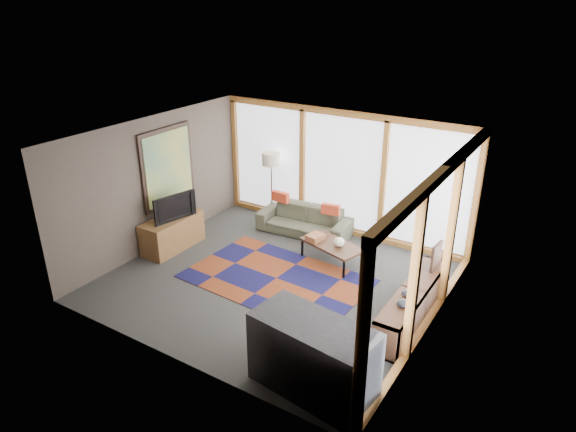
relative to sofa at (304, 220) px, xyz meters
The scene contains 17 objects.
ground 2.05m from the sofa, 73.69° to the right, with size 5.50×5.50×0.00m, color #2D2D2B.
room_envelope 2.15m from the sofa, 52.52° to the right, with size 5.52×5.02×2.62m.
rug 1.99m from the sofa, 74.03° to the right, with size 3.10×2.00×0.01m, color maroon.
sofa is the anchor object (origin of this frame).
pillow_left 0.73m from the sofa, behind, with size 0.39×0.12×0.21m, color #B1361C.
pillow_right 0.72m from the sofa, ahead, with size 0.37×0.11×0.21m, color #B1361C.
floor_lamp 1.09m from the sofa, 168.03° to the left, with size 0.39×0.39×1.56m, color #322218, non-canonical shape.
coffee_table 1.38m from the sofa, 37.23° to the right, with size 1.18×0.59×0.39m, color #321B14, non-canonical shape.
book_stack 1.14m from the sofa, 49.01° to the right, with size 0.25×0.32×0.11m, color brown.
vase 1.52m from the sofa, 34.66° to the right, with size 0.20×0.20×0.17m, color beige.
bookshelf 3.51m from the sofa, 31.23° to the right, with size 0.41×2.25×0.56m, color #321B14, non-canonical shape.
bowl_a 3.85m from the sofa, 37.90° to the right, with size 0.19×0.19×0.10m, color black.
bowl_b 3.63m from the sofa, 34.67° to the right, with size 0.17×0.17×0.08m, color black.
shelf_picture 3.28m from the sofa, 18.84° to the right, with size 0.04×0.34×0.45m, color black.
tv_console 2.71m from the sofa, 133.43° to the right, with size 0.54×1.29×0.65m, color brown.
television 2.73m from the sofa, 132.44° to the right, with size 0.91×0.12×0.52m, color black.
bar_counter 4.64m from the sofa, 58.21° to the right, with size 1.58×0.74×1.00m, color black.
Camera 1 is at (4.34, -6.52, 4.70)m, focal length 32.00 mm.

